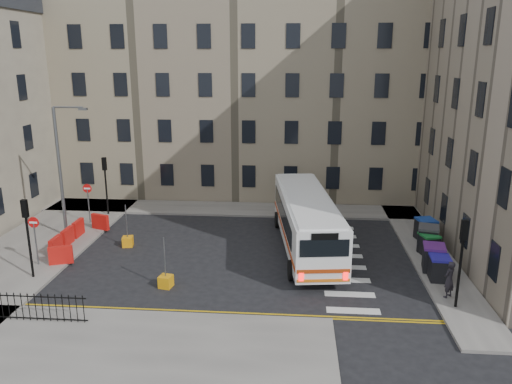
# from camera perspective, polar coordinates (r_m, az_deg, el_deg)

# --- Properties ---
(ground) EXTENTS (120.00, 120.00, 0.00)m
(ground) POSITION_cam_1_polar(r_m,az_deg,el_deg) (28.72, 1.76, -7.35)
(ground) COLOR black
(ground) RESTS_ON ground
(pavement_north) EXTENTS (36.00, 3.20, 0.15)m
(pavement_north) POSITION_cam_1_polar(r_m,az_deg,el_deg) (37.47, -6.77, -1.84)
(pavement_north) COLOR slate
(pavement_north) RESTS_ON ground
(pavement_east) EXTENTS (2.40, 26.00, 0.15)m
(pavement_east) POSITION_cam_1_polar(r_m,az_deg,el_deg) (33.31, 17.84, -4.72)
(pavement_east) COLOR slate
(pavement_east) RESTS_ON ground
(pavement_west) EXTENTS (6.00, 22.00, 0.15)m
(pavement_west) POSITION_cam_1_polar(r_m,az_deg,el_deg) (33.30, -23.08, -5.24)
(pavement_west) COLOR slate
(pavement_west) RESTS_ON ground
(pavement_sw) EXTENTS (20.00, 6.00, 0.15)m
(pavement_sw) POSITION_cam_1_polar(r_m,az_deg,el_deg) (21.46, -19.62, -16.50)
(pavement_sw) COLOR slate
(pavement_sw) RESTS_ON ground
(terrace_north) EXTENTS (38.30, 10.80, 17.20)m
(terrace_north) POSITION_cam_1_polar(r_m,az_deg,el_deg) (42.84, -6.65, 11.96)
(terrace_north) COLOR gray
(terrace_north) RESTS_ON ground
(traffic_light_east) EXTENTS (0.28, 0.22, 4.10)m
(traffic_light_east) POSITION_cam_1_polar(r_m,az_deg,el_deg) (23.68, 22.48, -6.17)
(traffic_light_east) COLOR black
(traffic_light_east) RESTS_ON pavement_east
(traffic_light_nw) EXTENTS (0.28, 0.22, 4.10)m
(traffic_light_nw) POSITION_cam_1_polar(r_m,az_deg,el_deg) (36.47, -16.84, 1.67)
(traffic_light_nw) COLOR black
(traffic_light_nw) RESTS_ON pavement_west
(traffic_light_sw) EXTENTS (0.28, 0.22, 4.10)m
(traffic_light_sw) POSITION_cam_1_polar(r_m,az_deg,el_deg) (27.35, -24.71, -3.58)
(traffic_light_sw) COLOR black
(traffic_light_sw) RESTS_ON pavement_west
(streetlamp) EXTENTS (0.50, 0.22, 8.14)m
(streetlamp) POSITION_cam_1_polar(r_m,az_deg,el_deg) (32.55, -21.51, 2.31)
(streetlamp) COLOR #595B5E
(streetlamp) RESTS_ON pavement_west
(no_entry_north) EXTENTS (0.60, 0.08, 3.00)m
(no_entry_north) POSITION_cam_1_polar(r_m,az_deg,el_deg) (35.06, -18.67, -0.36)
(no_entry_north) COLOR #595B5E
(no_entry_north) RESTS_ON pavement_west
(no_entry_south) EXTENTS (0.60, 0.08, 3.00)m
(no_entry_south) POSITION_cam_1_polar(r_m,az_deg,el_deg) (29.07, -23.99, -4.08)
(no_entry_south) COLOR #595B5E
(no_entry_south) RESTS_ON pavement_west
(roadworks_barriers) EXTENTS (1.66, 6.26, 1.00)m
(roadworks_barriers) POSITION_cam_1_polar(r_m,az_deg,el_deg) (31.75, -20.13, -4.81)
(roadworks_barriers) COLOR red
(roadworks_barriers) RESTS_ON pavement_west
(bus) EXTENTS (4.15, 11.97, 3.19)m
(bus) POSITION_cam_1_polar(r_m,az_deg,el_deg) (29.24, 5.76, -3.15)
(bus) COLOR white
(bus) RESTS_ON ground
(wheelie_bin_a) EXTENTS (1.05, 1.19, 1.24)m
(wheelie_bin_a) POSITION_cam_1_polar(r_m,az_deg,el_deg) (26.93, 20.21, -8.16)
(wheelie_bin_a) COLOR black
(wheelie_bin_a) RESTS_ON pavement_east
(wheelie_bin_b) EXTENTS (1.29, 1.42, 1.39)m
(wheelie_bin_b) POSITION_cam_1_polar(r_m,az_deg,el_deg) (27.93, 19.62, -7.09)
(wheelie_bin_b) COLOR black
(wheelie_bin_b) RESTS_ON pavement_east
(wheelie_bin_c) EXTENTS (1.19, 1.29, 1.19)m
(wheelie_bin_c) POSITION_cam_1_polar(r_m,az_deg,el_deg) (30.05, 19.12, -5.65)
(wheelie_bin_c) COLOR black
(wheelie_bin_c) RESTS_ON pavement_east
(wheelie_bin_d) EXTENTS (1.42, 1.55, 1.44)m
(wheelie_bin_d) POSITION_cam_1_polar(r_m,az_deg,el_deg) (30.63, 19.06, -5.00)
(wheelie_bin_d) COLOR black
(wheelie_bin_d) RESTS_ON pavement_east
(wheelie_bin_e) EXTENTS (1.29, 1.40, 1.32)m
(wheelie_bin_e) POSITION_cam_1_polar(r_m,az_deg,el_deg) (32.26, 18.81, -4.06)
(wheelie_bin_e) COLOR black
(wheelie_bin_e) RESTS_ON pavement_east
(pedestrian) EXTENTS (0.77, 0.75, 1.78)m
(pedestrian) POSITION_cam_1_polar(r_m,az_deg,el_deg) (25.15, 21.21, -9.29)
(pedestrian) COLOR black
(pedestrian) RESTS_ON pavement_east
(bollard_yellow) EXTENTS (0.69, 0.69, 0.60)m
(bollard_yellow) POSITION_cam_1_polar(r_m,az_deg,el_deg) (31.02, -14.44, -5.50)
(bollard_yellow) COLOR orange
(bollard_yellow) RESTS_ON ground
(bollard_chevron) EXTENTS (0.71, 0.71, 0.60)m
(bollard_chevron) POSITION_cam_1_polar(r_m,az_deg,el_deg) (25.41, -10.27, -10.03)
(bollard_chevron) COLOR orange
(bollard_chevron) RESTS_ON ground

